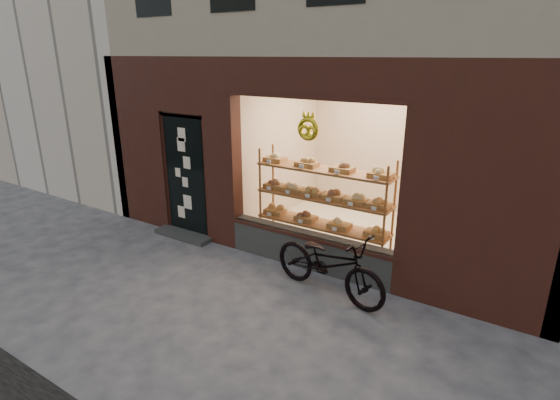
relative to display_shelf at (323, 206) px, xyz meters
The scene contains 4 objects.
ground 2.73m from the display_shelf, 100.01° to the right, with size 90.00×90.00×0.00m, color #3F414A.
neighbor_left 11.08m from the display_shelf, 163.64° to the left, with size 12.00×7.00×9.00m, color white.
display_shelf is the anchor object (origin of this frame).
bicycle 1.26m from the display_shelf, 58.20° to the right, with size 0.62×1.77×0.93m, color black.
Camera 1 is at (3.38, -3.26, 3.15)m, focal length 28.00 mm.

